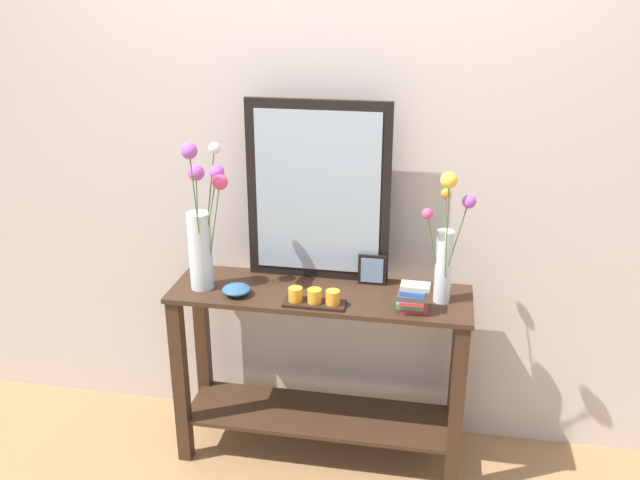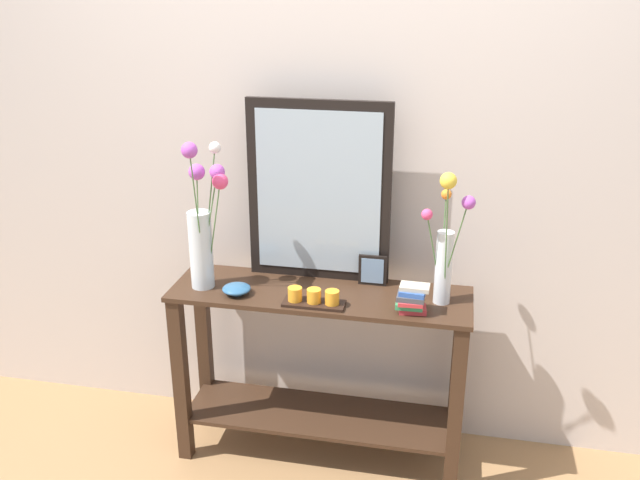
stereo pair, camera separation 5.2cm
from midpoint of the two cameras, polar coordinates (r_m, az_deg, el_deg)
The scene contains 10 objects.
ground_plane at distance 3.24m, azimuth -0.48°, elevation -17.20°, with size 7.00×6.00×0.02m, color #997047.
wall_back at distance 2.90m, azimuth 0.57°, elevation 8.26°, with size 6.40×0.08×2.70m, color beige.
console_table at distance 2.96m, azimuth -0.51°, elevation -9.88°, with size 1.22×0.36×0.79m.
mirror_leaning at distance 2.81m, azimuth -0.70°, elevation 3.97°, with size 0.59×0.03×0.75m.
tall_vase_left at distance 2.79m, azimuth -10.27°, elevation 0.81°, with size 0.19×0.19×0.63m.
vase_right at distance 2.66m, azimuth 9.77°, elevation -0.60°, with size 0.19×0.22×0.56m.
candle_tray at distance 2.69m, azimuth -1.05°, elevation -4.85°, with size 0.24×0.09×0.07m.
picture_frame_small at distance 2.85m, azimuth 3.81°, elevation -2.49°, with size 0.12×0.01×0.13m.
decorative_bowl at distance 2.80m, azimuth -7.45°, elevation -4.09°, with size 0.12×0.12×0.04m.
book_stack at distance 2.65m, azimuth 7.10°, elevation -4.77°, with size 0.13×0.10×0.11m.
Camera 1 is at (0.46, -2.49, 2.01)m, focal length 38.71 mm.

